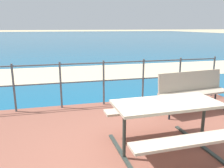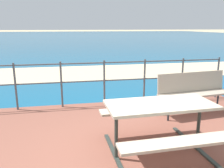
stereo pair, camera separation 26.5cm
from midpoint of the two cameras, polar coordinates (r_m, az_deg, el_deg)
name	(u,v)px [view 2 (the right image)]	position (r m, az deg, el deg)	size (l,w,h in m)	color
ground_plane	(133,164)	(3.47, 7.35, -18.84)	(240.00, 240.00, 0.00)	tan
patio_paving	(133,162)	(3.46, 7.37, -18.42)	(6.40, 5.20, 0.06)	brown
sea_water	(71,37)	(42.81, -9.92, 11.26)	(90.00, 90.00, 0.01)	#145B84
beach_strip	(88,72)	(9.76, -5.15, 2.87)	(54.00, 3.20, 0.01)	beige
picnic_table	(160,116)	(3.41, 13.81, -7.58)	(1.55, 1.47, 0.77)	#BCAD93
park_bench	(194,89)	(5.25, 20.75, -1.16)	(1.64, 0.60, 0.87)	tan
railing_fence	(104,78)	(5.43, -0.51, 1.55)	(5.94, 0.04, 1.06)	#4C5156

